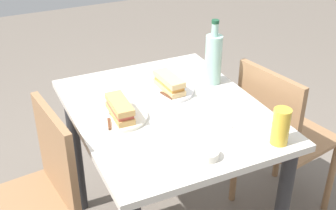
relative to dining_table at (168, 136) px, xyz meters
The scene contains 13 objects.
dining_table is the anchor object (origin of this frame).
chair_far 0.60m from the dining_table, 88.97° to the left, with size 0.45×0.45×0.87m.
chair_near 0.60m from the dining_table, 93.86° to the right, with size 0.47×0.47×0.87m.
plate_near 0.21m from the dining_table, 27.30° to the right, with size 0.22×0.22×0.01m, color white.
baguette_sandwich_near 0.24m from the dining_table, 27.30° to the right, with size 0.18×0.08×0.07m.
knife_near 0.20m from the dining_table, 10.15° to the right, with size 0.18×0.06×0.01m.
plate_far 0.26m from the dining_table, 86.90° to the left, with size 0.22×0.22×0.01m, color silver.
baguette_sandwich_far 0.28m from the dining_table, 86.90° to the left, with size 0.19×0.08×0.07m.
knife_far 0.31m from the dining_table, 89.54° to the left, with size 0.18×0.06×0.01m.
water_bottle 0.42m from the dining_table, 64.86° to the right, with size 0.08×0.08×0.31m.
beer_glass 0.53m from the dining_table, 146.26° to the right, with size 0.07×0.07×0.14m, color gold.
olive_bowl 0.40m from the dining_table, behind, with size 0.09×0.09×0.03m, color silver.
paper_napkin 0.29m from the dining_table, 130.29° to the right, with size 0.14×0.14×0.00m, color white.
Camera 1 is at (-1.49, 0.70, 1.73)m, focal length 47.74 mm.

